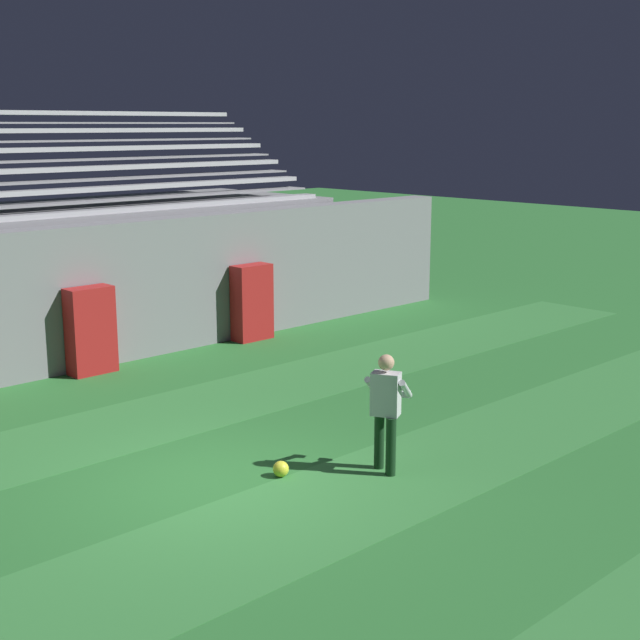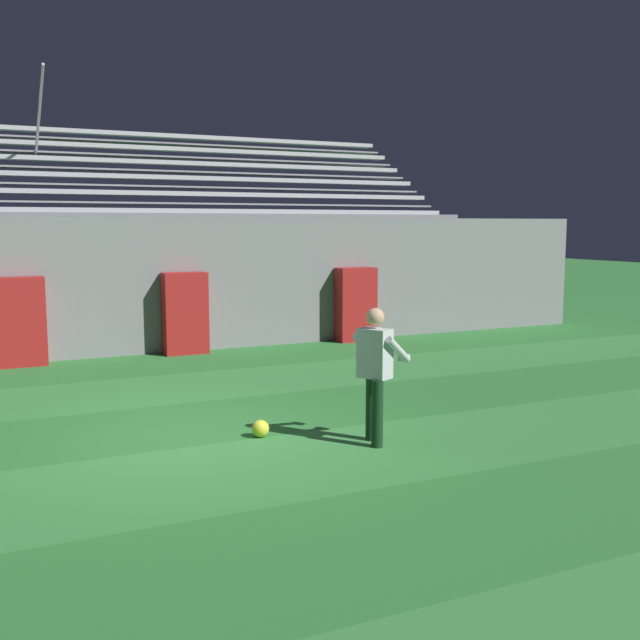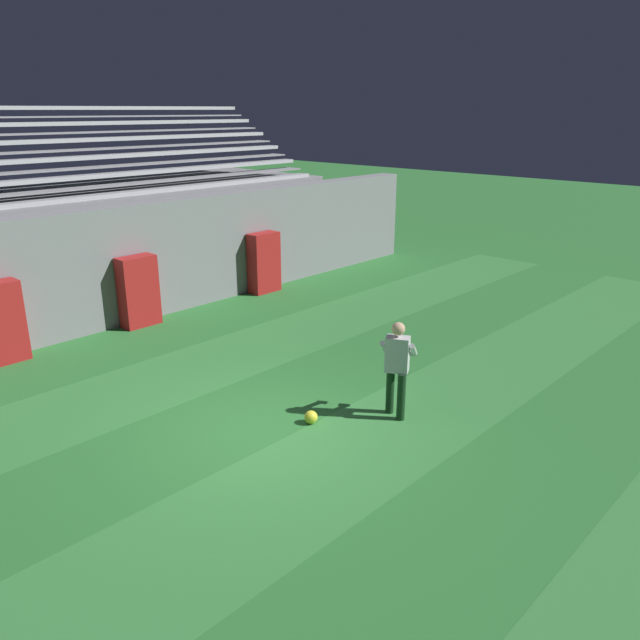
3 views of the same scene
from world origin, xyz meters
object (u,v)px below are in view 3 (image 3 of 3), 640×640
padding_pillar_gate_right (138,291)px  padding_pillar_far_right (264,263)px  goalkeeper (397,363)px  soccer_ball (311,417)px  padding_pillar_gate_left (0,323)px

padding_pillar_gate_right → padding_pillar_far_right: same height
goalkeeper → soccer_ball: 1.67m
padding_pillar_gate_left → padding_pillar_gate_right: (3.15, 0.00, 0.00)m
padding_pillar_far_right → soccer_ball: size_ratio=7.64×
padding_pillar_far_right → soccer_ball: 8.01m
padding_pillar_far_right → padding_pillar_gate_left: bearing=180.0°
padding_pillar_gate_left → soccer_ball: bearing=-69.7°
padding_pillar_gate_right → padding_pillar_far_right: (3.98, 0.00, 0.00)m
padding_pillar_far_right → padding_pillar_gate_right: bearing=180.0°
padding_pillar_gate_right → padding_pillar_far_right: 3.98m
padding_pillar_gate_left → goalkeeper: (3.54, -7.25, 0.11)m
padding_pillar_gate_left → soccer_ball: (2.37, -6.40, -0.73)m
goalkeeper → soccer_ball: goalkeeper is taller
padding_pillar_gate_left → goalkeeper: 8.07m
padding_pillar_far_right → goalkeeper: padding_pillar_far_right is taller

